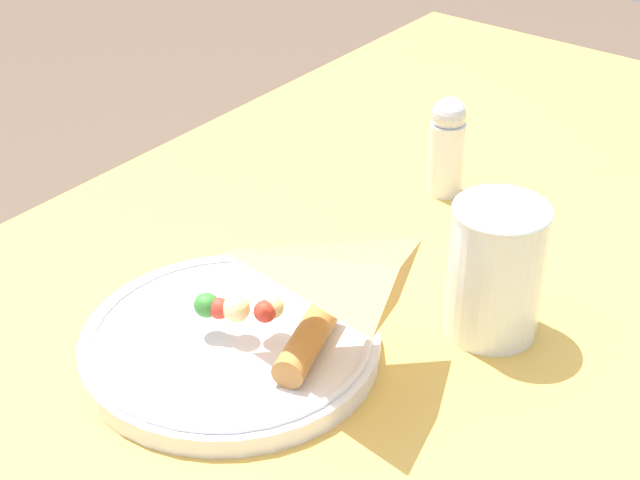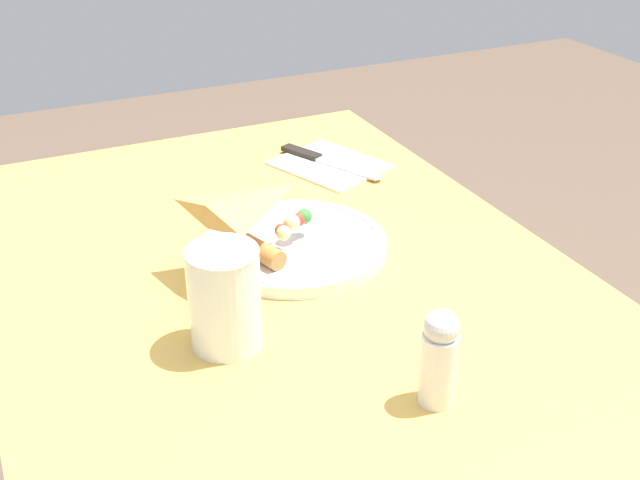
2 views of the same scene
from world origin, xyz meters
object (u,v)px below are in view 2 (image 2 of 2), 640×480
plate_pizza (294,242)px  butter_knife (325,160)px  dining_table (325,406)px  milk_glass (225,303)px  salt_shaker (439,357)px  napkin_folded (330,165)px

plate_pizza → butter_knife: size_ratio=1.26×
dining_table → milk_glass: milk_glass is taller
dining_table → plate_pizza: plate_pizza is taller
dining_table → salt_shaker: size_ratio=12.13×
milk_glass → salt_shaker: 0.22m
dining_table → butter_knife: (-0.40, 0.19, 0.12)m
dining_table → butter_knife: size_ratio=6.68×
dining_table → butter_knife: butter_knife is taller
salt_shaker → plate_pizza: bearing=-178.9°
plate_pizza → butter_knife: bearing=146.7°
butter_knife → plate_pizza: bearing=-58.2°
butter_knife → milk_glass: bearing=-62.5°
milk_glass → salt_shaker: bearing=40.8°
dining_table → napkin_folded: bearing=153.6°
plate_pizza → salt_shaker: size_ratio=2.29×
plate_pizza → napkin_folded: bearing=145.0°
plate_pizza → napkin_folded: size_ratio=1.18×
milk_glass → napkin_folded: size_ratio=0.57×
napkin_folded → salt_shaker: bearing=-15.6°
dining_table → napkin_folded: (-0.39, 0.19, 0.11)m
milk_glass → butter_knife: size_ratio=0.61×
dining_table → salt_shaker: bearing=15.2°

